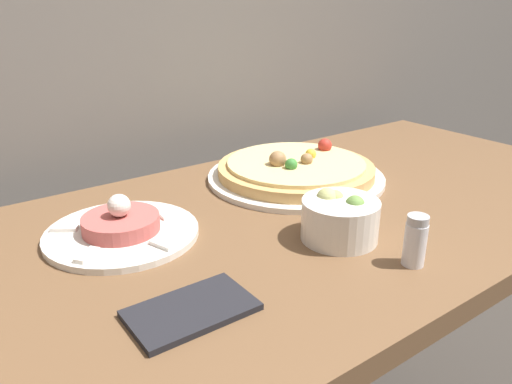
{
  "coord_description": "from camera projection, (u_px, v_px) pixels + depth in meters",
  "views": [
    {
      "loc": [
        -0.44,
        -0.26,
        1.1
      ],
      "look_at": [
        0.0,
        0.35,
        0.8
      ],
      "focal_mm": 35.0,
      "sensor_mm": 36.0,
      "label": 1
    }
  ],
  "objects": [
    {
      "name": "small_bowl",
      "position": [
        340.0,
        218.0,
        0.74
      ],
      "size": [
        0.11,
        0.11,
        0.07
      ],
      "color": "silver",
      "rests_on": "dining_table"
    },
    {
      "name": "dining_table",
      "position": [
        267.0,
        280.0,
        0.84
      ],
      "size": [
        1.48,
        0.64,
        0.76
      ],
      "color": "brown",
      "rests_on": "ground_plane"
    },
    {
      "name": "pizza_plate",
      "position": [
        296.0,
        171.0,
        0.98
      ],
      "size": [
        0.35,
        0.35,
        0.06
      ],
      "color": "silver",
      "rests_on": "dining_table"
    },
    {
      "name": "tartare_plate",
      "position": [
        122.0,
        228.0,
        0.75
      ],
      "size": [
        0.23,
        0.23,
        0.07
      ],
      "color": "silver",
      "rests_on": "dining_table"
    },
    {
      "name": "salt_shaker",
      "position": [
        415.0,
        241.0,
        0.66
      ],
      "size": [
        0.03,
        0.03,
        0.07
      ],
      "color": "silver",
      "rests_on": "dining_table"
    },
    {
      "name": "napkin",
      "position": [
        191.0,
        310.0,
        0.57
      ],
      "size": [
        0.14,
        0.09,
        0.01
      ],
      "color": "black",
      "rests_on": "dining_table"
    }
  ]
}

